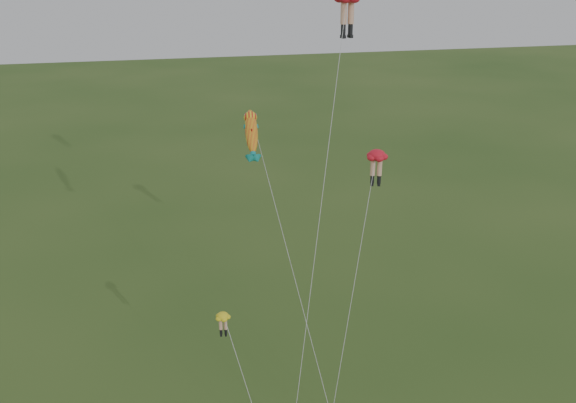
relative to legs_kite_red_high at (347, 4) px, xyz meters
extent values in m
cylinder|color=#F6B091|center=(-0.18, 0.04, -0.50)|extent=(0.37, 0.37, 1.28)
cylinder|color=black|center=(-0.18, 0.04, -1.46)|extent=(0.29, 0.29, 0.64)
cube|color=black|center=(-0.18, 0.04, -1.88)|extent=(0.30, 0.41, 0.19)
cylinder|color=#F6B091|center=(0.31, 0.17, -0.50)|extent=(0.37, 0.37, 1.28)
cylinder|color=black|center=(0.31, 0.17, -1.46)|extent=(0.29, 0.29, 0.64)
cube|color=black|center=(0.31, 0.17, -1.88)|extent=(0.30, 0.41, 0.19)
cylinder|color=silver|center=(-2.75, -4.58, -11.44)|extent=(5.68, 9.42, 24.71)
ellipsoid|color=red|center=(2.06, -0.83, -9.26)|extent=(1.79, 1.79, 0.72)
cylinder|color=#F6B091|center=(1.85, -0.77, -10.10)|extent=(0.32, 0.32, 1.10)
cylinder|color=black|center=(1.85, -0.77, -10.93)|extent=(0.25, 0.25, 0.55)
cube|color=black|center=(1.85, -0.77, -11.28)|extent=(0.26, 0.36, 0.16)
cylinder|color=#F6B091|center=(2.27, -0.90, -10.10)|extent=(0.32, 0.32, 1.10)
cylinder|color=black|center=(2.27, -0.90, -10.93)|extent=(0.25, 0.25, 0.55)
cube|color=black|center=(2.27, -0.90, -11.28)|extent=(0.26, 0.36, 0.16)
cylinder|color=silver|center=(-0.32, -4.27, -16.35)|extent=(4.80, 6.92, 14.90)
ellipsoid|color=yellow|center=(-8.84, -5.63, -16.89)|extent=(1.05, 1.05, 0.46)
cylinder|color=#F6B091|center=(-8.98, -5.61, -17.43)|extent=(0.20, 0.20, 0.70)
cylinder|color=black|center=(-8.98, -5.61, -17.95)|extent=(0.16, 0.16, 0.35)
cube|color=black|center=(-8.98, -5.61, -18.18)|extent=(0.14, 0.22, 0.10)
cylinder|color=#F6B091|center=(-8.70, -5.65, -17.43)|extent=(0.20, 0.20, 0.70)
cylinder|color=black|center=(-8.70, -5.65, -17.95)|extent=(0.16, 0.16, 0.35)
cube|color=black|center=(-8.70, -5.65, -18.18)|extent=(0.14, 0.22, 0.10)
cylinder|color=silver|center=(-7.95, -7.44, -20.23)|extent=(1.83, 3.67, 7.14)
ellipsoid|color=yellow|center=(-5.78, 1.01, -7.71)|extent=(1.24, 3.16, 2.87)
sphere|color=yellow|center=(-5.78, 1.01, -7.71)|extent=(1.04, 1.36, 1.27)
cone|color=teal|center=(-5.78, 1.01, -7.71)|extent=(0.83, 1.26, 1.21)
cone|color=teal|center=(-5.78, 1.01, -7.71)|extent=(0.83, 1.26, 1.21)
cone|color=teal|center=(-5.78, 1.01, -7.71)|extent=(0.47, 0.70, 0.68)
cone|color=teal|center=(-5.78, 1.01, -7.71)|extent=(0.47, 0.70, 0.68)
cone|color=red|center=(-5.78, 1.01, -7.71)|extent=(0.51, 0.71, 0.67)
cylinder|color=silver|center=(-4.30, -4.14, -15.75)|extent=(3.00, 10.34, 16.10)
camera|label=1|loc=(-12.46, -38.07, 2.82)|focal=40.00mm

